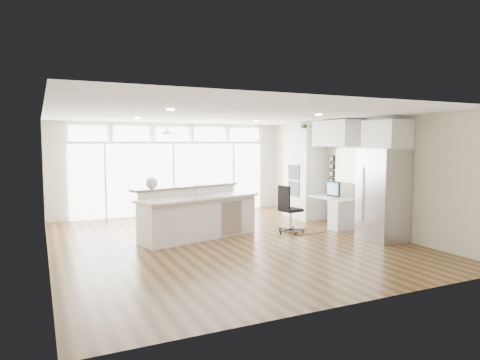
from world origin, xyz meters
name	(u,v)px	position (x,y,z in m)	size (l,w,h in m)	color
floor	(226,242)	(0.00, 0.00, -0.01)	(7.00, 8.00, 0.02)	#3D2612
ceiling	(226,115)	(0.00, 0.00, 2.70)	(7.00, 8.00, 0.02)	white
wall_back	(173,169)	(0.00, 4.00, 1.35)	(7.00, 0.04, 2.70)	beige
wall_front	(350,203)	(0.00, -4.00, 1.35)	(7.00, 0.04, 2.70)	beige
wall_left	(46,186)	(-3.50, 0.00, 1.35)	(0.04, 8.00, 2.70)	beige
wall_right	(356,174)	(3.50, 0.00, 1.35)	(0.04, 8.00, 2.70)	beige
glass_wall	(173,179)	(0.00, 3.94, 1.05)	(5.80, 0.06, 2.08)	white
transom_row	(173,134)	(0.00, 3.94, 2.38)	(5.90, 0.06, 0.40)	white
desk_window	(347,165)	(3.46, 0.30, 1.55)	(0.04, 0.85, 0.85)	white
ceiling_fan	(167,129)	(-0.50, 2.80, 2.48)	(1.16, 1.16, 0.32)	silver
recessed_lights	(222,117)	(0.00, 0.20, 2.68)	(3.40, 3.00, 0.02)	white
oven_cabinet	(304,174)	(3.17, 1.80, 1.25)	(0.64, 1.20, 2.50)	white
desk_nook	(335,212)	(3.13, 0.30, 0.38)	(0.72, 1.30, 0.76)	white
upper_cabinets	(338,133)	(3.17, 0.30, 2.35)	(0.64, 1.30, 0.64)	white
refrigerator	(383,195)	(3.11, -1.35, 1.00)	(0.76, 0.90, 2.00)	#B7B7BC
fridge_cabinet	(387,134)	(3.17, -1.35, 2.30)	(0.64, 0.90, 0.60)	white
framed_photos	(331,170)	(3.46, 0.92, 1.40)	(0.06, 0.22, 0.80)	black
kitchen_island	(199,213)	(-0.40, 0.59, 0.57)	(2.86, 1.08, 1.14)	white
rug	(304,232)	(2.07, 0.13, 0.01)	(0.88, 0.64, 0.01)	#331D10
office_chair	(291,209)	(1.73, 0.17, 0.56)	(0.58, 0.54, 1.12)	black
fishbowl	(152,183)	(-1.42, 0.72, 1.26)	(0.26, 0.26, 0.26)	silver
monitor	(333,189)	(3.05, 0.30, 0.97)	(0.09, 0.51, 0.43)	black
keyboard	(328,197)	(2.88, 0.30, 0.77)	(0.11, 0.30, 0.02)	white
potted_plant	(304,125)	(3.17, 1.80, 2.62)	(0.29, 0.32, 0.25)	#2B5323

